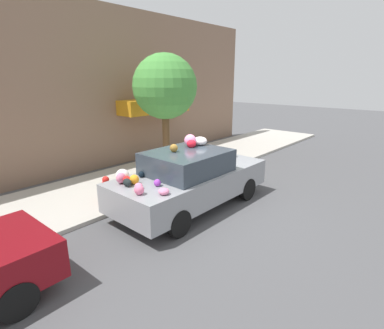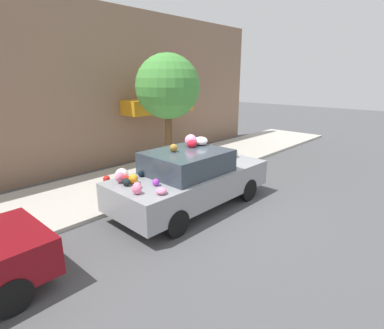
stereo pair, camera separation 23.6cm
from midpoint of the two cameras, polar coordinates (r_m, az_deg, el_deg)
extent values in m
plane|color=#4C4C4F|center=(8.03, -0.87, -7.89)|extent=(60.00, 60.00, 0.00)
cube|color=#B2ADA3|center=(9.90, -12.56, -3.20)|extent=(24.00, 3.20, 0.10)
cube|color=#846651|center=(11.27, -20.48, 13.18)|extent=(18.00, 0.30, 5.74)
cube|color=orange|center=(12.38, -7.61, 10.99)|extent=(3.11, 0.90, 0.55)
cylinder|color=brown|center=(10.36, -5.60, 4.46)|extent=(0.24, 0.24, 2.15)
sphere|color=#47933D|center=(10.14, -5.89, 14.55)|extent=(2.12, 2.12, 2.12)
cylinder|color=red|center=(8.30, -16.74, -4.97)|extent=(0.20, 0.20, 0.55)
sphere|color=red|center=(8.19, -16.93, -2.78)|extent=(0.18, 0.18, 0.18)
cube|color=gray|center=(7.79, -0.87, -3.56)|extent=(4.40, 1.86, 0.68)
cube|color=#333D47|center=(7.48, -1.80, 0.52)|extent=(1.98, 1.62, 0.55)
cylinder|color=black|center=(9.38, 0.98, -2.25)|extent=(0.61, 0.19, 0.61)
cylinder|color=black|center=(8.45, 9.67, -4.64)|extent=(0.61, 0.19, 0.61)
cylinder|color=black|center=(7.67, -12.52, -7.02)|extent=(0.61, 0.19, 0.61)
cylinder|color=black|center=(6.49, -3.57, -11.12)|extent=(0.61, 0.19, 0.61)
sphere|color=pink|center=(8.76, 4.87, 1.85)|extent=(0.35, 0.35, 0.26)
sphere|color=olive|center=(8.74, 6.56, 1.39)|extent=(0.20, 0.20, 0.15)
sphere|color=olive|center=(7.33, -4.41, 3.15)|extent=(0.26, 0.26, 0.20)
ellipsoid|color=pink|center=(6.55, -11.13, -4.02)|extent=(0.22, 0.22, 0.13)
ellipsoid|color=white|center=(8.07, 0.71, 4.52)|extent=(0.53, 0.53, 0.22)
sphere|color=black|center=(7.27, -10.54, -1.85)|extent=(0.21, 0.21, 0.15)
ellipsoid|color=pink|center=(6.97, -14.13, -2.39)|extent=(0.38, 0.30, 0.26)
sphere|color=pink|center=(7.92, -1.19, 4.63)|extent=(0.44, 0.44, 0.32)
ellipsoid|color=brown|center=(8.19, 4.42, 0.80)|extent=(0.52, 0.52, 0.25)
ellipsoid|color=red|center=(6.87, -13.20, -2.93)|extent=(0.26, 0.26, 0.19)
sphere|color=pink|center=(6.22, -11.11, -4.78)|extent=(0.29, 0.29, 0.20)
sphere|color=green|center=(7.99, 6.14, 0.47)|extent=(0.38, 0.38, 0.28)
sphere|color=white|center=(7.03, -14.05, -2.04)|extent=(0.41, 0.41, 0.30)
sphere|color=white|center=(9.41, 3.66, 2.56)|extent=(0.21, 0.21, 0.15)
sphere|color=white|center=(9.04, 6.98, 2.16)|extent=(0.31, 0.31, 0.23)
ellipsoid|color=black|center=(6.74, -13.23, -3.35)|extent=(0.21, 0.29, 0.17)
ellipsoid|color=pink|center=(6.16, -6.48, -5.11)|extent=(0.32, 0.32, 0.14)
sphere|color=green|center=(8.35, 3.31, 1.16)|extent=(0.35, 0.35, 0.26)
ellipsoid|color=yellow|center=(8.76, 3.43, 1.56)|extent=(0.25, 0.25, 0.16)
sphere|color=purple|center=(6.63, -7.63, -3.45)|extent=(0.23, 0.23, 0.16)
ellipsoid|color=red|center=(7.77, -0.97, 3.99)|extent=(0.30, 0.31, 0.21)
sphere|color=orange|center=(6.84, -11.92, -2.80)|extent=(0.28, 0.28, 0.22)
cylinder|color=black|center=(5.28, -31.56, -21.17)|extent=(0.57, 0.19, 0.57)
camera|label=1|loc=(0.12, -90.89, -0.26)|focal=28.00mm
camera|label=2|loc=(0.12, 89.11, 0.26)|focal=28.00mm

